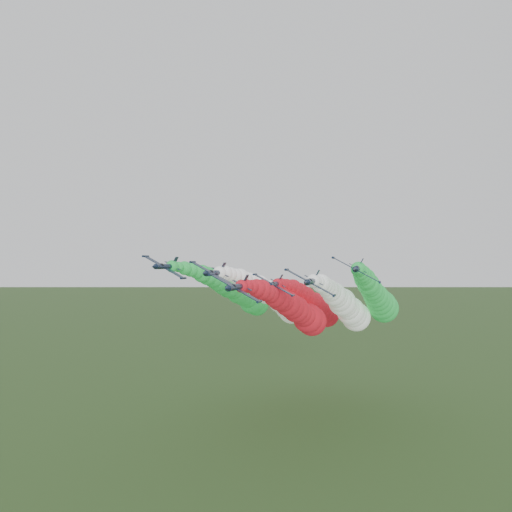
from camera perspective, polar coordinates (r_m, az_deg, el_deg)
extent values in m
plane|color=#395B28|center=(117.66, 2.25, -24.40)|extent=(3000.00, 3000.00, 0.00)
cylinder|color=#121E36|center=(94.88, -2.30, -3.57)|extent=(1.65, 9.98, 1.65)
cone|color=#121E36|center=(89.27, -3.38, -3.74)|extent=(1.50, 2.00, 1.50)
cone|color=black|center=(100.09, -1.42, -3.43)|extent=(1.50, 1.00, 1.50)
ellipsoid|color=black|center=(92.68, -2.57, -3.39)|extent=(1.12, 2.08, 1.02)
cube|color=#121E36|center=(94.69, -2.39, -3.66)|extent=(9.45, 2.11, 5.14)
cylinder|color=#121E36|center=(96.05, -5.07, -2.12)|extent=(0.66, 2.88, 0.66)
cylinder|color=#121E36|center=(93.62, 0.38, -5.24)|extent=(0.66, 2.88, 0.66)
cube|color=#121E36|center=(98.71, -1.27, -2.81)|extent=(1.34, 1.66, 2.32)
cube|color=#121E36|center=(98.89, -1.56, -3.38)|extent=(3.77, 1.22, 2.08)
sphere|color=#B31420|center=(98.60, -1.66, -3.47)|extent=(2.61, 2.61, 2.61)
sphere|color=#B31420|center=(102.23, -1.07, -3.47)|extent=(2.82, 2.82, 2.82)
sphere|color=#B31420|center=(105.87, -0.49, -3.55)|extent=(3.04, 3.04, 3.04)
sphere|color=#B31420|center=(109.51, 0.07, -3.69)|extent=(4.01, 4.01, 4.01)
sphere|color=#B31420|center=(113.16, 0.61, -3.88)|extent=(4.65, 4.65, 4.65)
sphere|color=#B31420|center=(116.82, 1.14, -4.09)|extent=(4.59, 4.59, 4.59)
sphere|color=#B31420|center=(120.48, 1.66, -4.33)|extent=(4.54, 4.54, 4.54)
sphere|color=#B31420|center=(124.15, 2.17, -4.59)|extent=(5.69, 5.69, 5.69)
sphere|color=#B31420|center=(127.82, 2.67, -4.87)|extent=(6.26, 6.26, 6.26)
sphere|color=#B31420|center=(131.51, 3.16, -5.16)|extent=(5.66, 5.66, 5.66)
sphere|color=#B31420|center=(135.20, 3.64, -5.46)|extent=(6.90, 6.90, 6.90)
sphere|color=#B31420|center=(138.90, 4.11, -5.77)|extent=(7.05, 7.05, 7.05)
sphere|color=#B31420|center=(142.62, 4.58, -6.09)|extent=(7.54, 7.54, 7.54)
sphere|color=#B31420|center=(146.34, 5.04, -6.41)|extent=(7.06, 7.06, 7.06)
sphere|color=#B31420|center=(150.08, 5.50, -6.74)|extent=(7.02, 7.02, 7.02)
sphere|color=#B31420|center=(153.83, 5.95, -7.07)|extent=(9.12, 9.12, 9.12)
sphere|color=#B31420|center=(157.59, 6.39, -7.40)|extent=(9.25, 9.25, 9.25)
cylinder|color=#121E36|center=(107.27, -4.85, -1.95)|extent=(1.65, 9.98, 1.65)
cone|color=#121E36|center=(101.73, -5.93, -2.01)|extent=(1.50, 2.00, 1.50)
cone|color=black|center=(112.42, -3.94, -1.90)|extent=(1.50, 1.00, 1.50)
ellipsoid|color=black|center=(105.10, -5.14, -1.76)|extent=(1.12, 2.08, 1.02)
cube|color=#121E36|center=(107.09, -4.93, -2.03)|extent=(9.45, 2.11, 5.14)
cylinder|color=#121E36|center=(108.70, -7.26, -0.69)|extent=(0.66, 2.88, 0.66)
cylinder|color=#121E36|center=(105.72, -2.52, -3.41)|extent=(0.66, 2.88, 0.66)
cube|color=#121E36|center=(111.05, -3.84, -1.34)|extent=(1.34, 1.66, 2.32)
cube|color=#121E36|center=(111.23, -4.10, -1.84)|extent=(3.77, 1.22, 2.08)
sphere|color=white|center=(110.94, -4.19, -1.92)|extent=(2.94, 2.94, 2.94)
sphere|color=white|center=(114.52, -3.58, -1.97)|extent=(3.51, 3.51, 3.51)
sphere|color=white|center=(118.11, -2.99, -2.09)|extent=(3.37, 3.37, 3.37)
sphere|color=white|center=(121.69, -2.42, -2.26)|extent=(3.55, 3.55, 3.55)
sphere|color=white|center=(125.28, -1.86, -2.47)|extent=(4.51, 4.51, 4.51)
sphere|color=white|center=(128.88, -1.31, -2.71)|extent=(4.32, 4.32, 4.32)
sphere|color=white|center=(132.48, -0.77, -2.96)|extent=(4.93, 4.93, 4.93)
sphere|color=white|center=(136.08, -0.24, -3.24)|extent=(5.13, 5.13, 5.13)
sphere|color=white|center=(139.69, 0.28, -3.53)|extent=(6.56, 6.56, 6.56)
sphere|color=white|center=(143.31, 0.79, -3.83)|extent=(6.18, 6.18, 6.18)
sphere|color=white|center=(146.94, 1.29, -4.14)|extent=(7.04, 7.04, 7.04)
sphere|color=white|center=(150.57, 1.78, -4.46)|extent=(6.31, 6.31, 6.31)
sphere|color=white|center=(154.22, 2.26, -4.79)|extent=(6.60, 6.60, 6.60)
sphere|color=white|center=(157.88, 2.74, -5.12)|extent=(7.39, 7.39, 7.39)
sphere|color=white|center=(161.55, 3.22, -5.45)|extent=(7.62, 7.62, 7.62)
sphere|color=white|center=(165.23, 3.68, -5.79)|extent=(8.61, 8.61, 8.61)
sphere|color=white|center=(168.92, 4.15, -6.13)|extent=(9.47, 9.47, 9.47)
cylinder|color=#121E36|center=(99.23, 6.27, -2.93)|extent=(1.65, 9.98, 1.65)
cone|color=#121E36|center=(93.42, 5.77, -3.05)|extent=(1.50, 2.00, 1.50)
cone|color=black|center=(104.61, 6.68, -2.82)|extent=(1.50, 1.00, 1.50)
ellipsoid|color=black|center=(96.99, 6.21, -2.74)|extent=(1.12, 2.08, 1.02)
cube|color=#121E36|center=(99.03, 6.21, -3.02)|extent=(9.45, 2.11, 5.14)
cylinder|color=#121E36|center=(99.73, 3.53, -1.56)|extent=(0.66, 2.88, 0.66)
cylinder|color=#121E36|center=(98.61, 8.92, -4.48)|extent=(0.66, 2.88, 0.66)
cube|color=#121E36|center=(103.29, 6.92, -2.22)|extent=(1.34, 1.66, 2.32)
cube|color=#121E36|center=(103.39, 6.64, -2.76)|extent=(3.77, 1.22, 2.08)
sphere|color=white|center=(103.08, 6.57, -2.85)|extent=(2.81, 2.81, 2.81)
sphere|color=white|center=(106.82, 6.85, -2.87)|extent=(2.53, 2.53, 2.53)
sphere|color=white|center=(110.56, 7.14, -2.97)|extent=(2.84, 2.84, 2.84)
sphere|color=white|center=(114.31, 7.43, -3.12)|extent=(4.26, 4.26, 4.26)
sphere|color=white|center=(118.06, 7.72, -3.31)|extent=(4.36, 4.36, 4.36)
sphere|color=white|center=(121.81, 8.01, -3.53)|extent=(4.48, 4.48, 4.48)
sphere|color=white|center=(125.56, 8.31, -3.77)|extent=(5.04, 5.04, 5.04)
sphere|color=white|center=(129.33, 8.61, -4.03)|extent=(5.07, 5.07, 5.07)
sphere|color=white|center=(133.09, 8.91, -4.31)|extent=(6.20, 6.20, 6.20)
sphere|color=white|center=(136.87, 9.21, -4.60)|extent=(5.97, 5.97, 5.97)
sphere|color=white|center=(140.65, 9.52, -4.90)|extent=(6.83, 6.83, 6.83)
sphere|color=white|center=(144.44, 9.82, -5.21)|extent=(7.84, 7.84, 7.84)
sphere|color=white|center=(148.24, 10.13, -5.53)|extent=(7.11, 7.11, 7.11)
sphere|color=white|center=(152.05, 10.44, -5.85)|extent=(7.04, 7.04, 7.04)
sphere|color=white|center=(155.87, 10.75, -6.17)|extent=(8.53, 8.53, 8.53)
sphere|color=white|center=(159.71, 11.06, -6.50)|extent=(8.28, 8.28, 8.28)
sphere|color=white|center=(163.56, 11.38, -6.83)|extent=(9.16, 9.16, 9.16)
cylinder|color=#121E36|center=(116.42, -10.36, -1.18)|extent=(1.65, 9.98, 1.65)
cone|color=#121E36|center=(111.10, -11.62, -1.20)|extent=(1.50, 2.00, 1.50)
cone|color=black|center=(121.38, -9.29, -1.17)|extent=(1.50, 1.00, 1.50)
ellipsoid|color=black|center=(114.31, -10.73, -0.99)|extent=(1.12, 2.08, 1.02)
cube|color=#121E36|center=(116.25, -10.44, -1.26)|extent=(9.45, 2.11, 5.14)
cylinder|color=#121E36|center=(118.30, -12.50, -0.03)|extent=(0.66, 2.88, 0.66)
cylinder|color=#121E36|center=(114.41, -8.31, -2.52)|extent=(0.66, 2.88, 0.66)
cube|color=#121E36|center=(120.02, -9.26, -0.64)|extent=(1.34, 1.66, 2.32)
cube|color=#121E36|center=(120.23, -9.49, -1.11)|extent=(3.77, 1.22, 2.08)
sphere|color=green|center=(119.96, -9.59, -1.18)|extent=(2.92, 2.92, 2.92)
sphere|color=green|center=(123.41, -8.87, -1.24)|extent=(2.61, 2.61, 2.61)
sphere|color=green|center=(126.87, -8.18, -1.38)|extent=(3.50, 3.50, 3.50)
sphere|color=green|center=(130.33, -7.50, -1.56)|extent=(3.69, 3.69, 3.69)
sphere|color=green|center=(133.79, -6.84, -1.78)|extent=(3.79, 3.79, 3.79)
sphere|color=green|center=(137.26, -6.20, -2.02)|extent=(4.89, 4.89, 4.89)
sphere|color=green|center=(140.74, -5.57, -2.28)|extent=(5.24, 5.24, 5.24)
sphere|color=green|center=(144.22, -4.96, -2.56)|extent=(5.41, 5.41, 5.41)
sphere|color=green|center=(147.71, -4.35, -2.85)|extent=(5.96, 5.96, 5.96)
sphere|color=green|center=(151.21, -3.76, -3.15)|extent=(6.74, 6.74, 6.74)
sphere|color=green|center=(154.71, -3.19, -3.47)|extent=(7.18, 7.18, 7.18)
sphere|color=green|center=(158.23, -2.62, -3.79)|extent=(6.59, 6.59, 6.59)
sphere|color=green|center=(161.76, -2.06, -4.12)|extent=(7.53, 7.53, 7.53)
sphere|color=green|center=(165.30, -1.51, -4.45)|extent=(7.16, 7.16, 7.16)
sphere|color=green|center=(168.85, -0.97, -4.79)|extent=(6.96, 6.96, 6.96)
sphere|color=green|center=(172.41, -0.44, -5.13)|extent=(9.00, 9.00, 9.00)
sphere|color=green|center=(175.99, 0.09, -5.48)|extent=(8.36, 8.36, 8.36)
cylinder|color=#121E36|center=(104.98, 11.43, -1.47)|extent=(1.65, 9.98, 1.65)
cone|color=#121E36|center=(99.11, 11.27, -1.50)|extent=(1.50, 2.00, 1.50)
cone|color=black|center=(110.41, 11.57, -1.44)|extent=(1.50, 1.00, 1.50)
ellipsoid|color=black|center=(102.75, 11.49, -1.26)|extent=(1.12, 2.08, 1.02)
cube|color=#121E36|center=(104.76, 11.39, -1.55)|extent=(9.45, 2.11, 5.14)
cylinder|color=#121E36|center=(105.10, 8.82, -0.19)|extent=(0.66, 2.88, 0.66)
cylinder|color=#121E36|center=(104.70, 13.96, -2.92)|extent=(0.66, 2.88, 0.66)
cube|color=#121E36|center=(109.16, 11.86, -0.85)|extent=(1.34, 1.66, 2.32)
cube|color=#121E36|center=(109.18, 11.58, -1.37)|extent=(3.77, 1.22, 2.08)
sphere|color=green|center=(108.86, 11.53, -1.45)|extent=(2.94, 2.94, 2.94)
sphere|color=green|center=(112.63, 11.64, -1.51)|extent=(3.43, 3.43, 3.43)
sphere|color=green|center=(116.40, 11.75, -1.65)|extent=(2.95, 2.95, 2.95)
sphere|color=green|center=(120.17, 11.88, -1.83)|extent=(3.75, 3.75, 3.75)
sphere|color=green|center=(123.94, 12.03, -2.05)|extent=(4.48, 4.48, 4.48)
sphere|color=green|center=(127.72, 12.18, -2.30)|extent=(4.49, 4.49, 4.49)
sphere|color=green|center=(131.50, 12.35, -2.56)|extent=(5.54, 5.54, 5.54)
sphere|color=green|center=(135.29, 12.52, -2.85)|extent=(4.88, 4.88, 4.88)
sphere|color=green|center=(139.08, 12.70, -3.15)|extent=(6.09, 6.09, 6.09)
sphere|color=green|center=(142.88, 12.89, -3.45)|extent=(5.89, 5.89, 5.89)
sphere|color=green|center=(146.68, 13.09, -3.77)|extent=(6.41, 6.41, 6.41)
sphere|color=green|center=(150.50, 13.30, -4.09)|extent=(6.51, 6.51, 6.51)
sphere|color=green|center=(154.32, 13.51, -4.42)|extent=(7.34, 7.34, 7.34)
sphere|color=green|center=(158.16, 13.72, -4.76)|extent=(7.76, 7.76, 7.76)
sphere|color=green|center=(162.00, 13.95, -5.09)|extent=(8.40, 8.40, 8.40)
sphere|color=green|center=(165.86, 14.17, -5.43)|extent=(9.35, 9.35, 9.35)
sphere|color=green|center=(169.73, 14.41, -5.78)|extent=(9.55, 9.55, 9.55)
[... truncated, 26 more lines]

